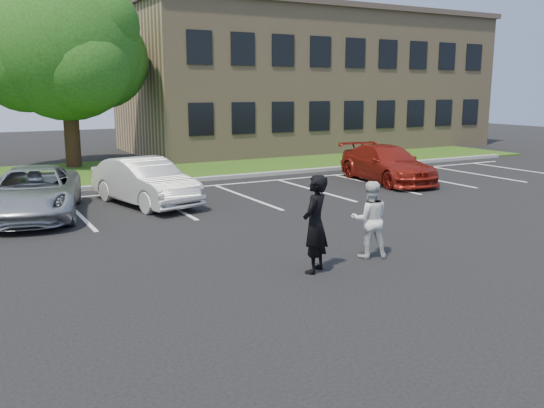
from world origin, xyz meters
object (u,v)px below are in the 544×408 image
object	(u,v)px
office_building	(307,81)
tree	(68,51)
car_silver_minivan	(34,193)
car_white_sedan	(145,182)
man_black_suit	(315,224)
man_white_shirt	(370,219)
car_red_compact	(387,164)

from	to	relation	value
office_building	tree	xyz separation A→B (m)	(-14.96, -3.44, 1.19)
tree	car_silver_minivan	distance (m)	11.82
office_building	car_white_sedan	size ratio (longest dim) A/B	4.95
office_building	man_black_suit	distance (m)	26.16
man_white_shirt	car_silver_minivan	size ratio (longest dim) A/B	0.33
man_black_suit	man_white_shirt	world-z (taller)	man_black_suit
car_silver_minivan	tree	bearing A→B (deg)	87.04
man_black_suit	car_red_compact	bearing A→B (deg)	-172.37
office_building	man_black_suit	world-z (taller)	office_building
man_black_suit	office_building	bearing A→B (deg)	-157.46
tree	car_white_sedan	xyz separation A→B (m)	(0.34, -10.23, -4.60)
tree	car_white_sedan	world-z (taller)	tree
man_black_suit	car_red_compact	xyz separation A→B (m)	(8.77, 8.30, -0.27)
car_red_compact	tree	bearing A→B (deg)	141.26
man_black_suit	car_white_sedan	world-z (taller)	man_black_suit
car_white_sedan	car_red_compact	bearing A→B (deg)	-14.06
tree	car_silver_minivan	world-z (taller)	tree
car_silver_minivan	man_white_shirt	bearing A→B (deg)	-39.87
office_building	man_black_suit	xyz separation A→B (m)	(-13.62, -22.11, -3.16)
car_white_sedan	man_black_suit	bearing A→B (deg)	-96.54
man_white_shirt	tree	bearing A→B (deg)	-57.25
man_white_shirt	car_white_sedan	bearing A→B (deg)	-48.52
tree	man_white_shirt	bearing A→B (deg)	-80.83
man_white_shirt	car_white_sedan	size ratio (longest dim) A/B	0.38
man_white_shirt	car_white_sedan	world-z (taller)	man_white_shirt
man_black_suit	car_silver_minivan	world-z (taller)	man_black_suit
office_building	tree	bearing A→B (deg)	-167.04
office_building	car_red_compact	size ratio (longest dim) A/B	4.49
car_red_compact	man_black_suit	bearing A→B (deg)	-129.59
man_black_suit	man_white_shirt	xyz separation A→B (m)	(1.62, 0.31, -0.15)
tree	man_black_suit	world-z (taller)	tree
tree	man_black_suit	distance (m)	19.21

